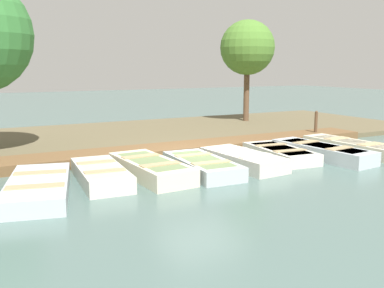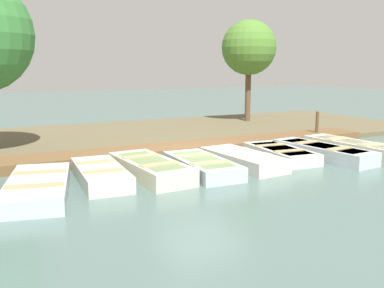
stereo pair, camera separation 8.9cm
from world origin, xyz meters
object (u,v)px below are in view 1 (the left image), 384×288
(rowboat_1, at_px, (38,187))
(rowboat_4, at_px, (202,165))
(rowboat_3, at_px, (150,168))
(rowboat_2, at_px, (101,174))
(rowboat_8, at_px, (352,147))
(rowboat_7, at_px, (322,151))
(rowboat_5, at_px, (243,159))
(park_tree_left, at_px, (247,48))
(mooring_post_far, at_px, (316,125))
(rowboat_6, at_px, (280,153))

(rowboat_1, bearing_deg, rowboat_4, 105.17)
(rowboat_3, height_order, rowboat_4, rowboat_3)
(rowboat_2, xyz_separation_m, rowboat_8, (0.26, 8.20, 0.00))
(rowboat_1, xyz_separation_m, rowboat_7, (-0.02, 8.21, 0.03))
(rowboat_5, relative_size, park_tree_left, 0.56)
(rowboat_7, xyz_separation_m, mooring_post_far, (-2.71, 2.31, 0.34))
(rowboat_3, height_order, rowboat_6, rowboat_3)
(rowboat_1, distance_m, rowboat_8, 9.70)
(rowboat_6, distance_m, rowboat_7, 1.29)
(rowboat_5, height_order, mooring_post_far, mooring_post_far)
(rowboat_2, relative_size, rowboat_8, 0.80)
(rowboat_1, bearing_deg, mooring_post_far, 117.64)
(rowboat_7, xyz_separation_m, park_tree_left, (-7.57, 2.46, 3.41))
(rowboat_1, distance_m, rowboat_4, 4.12)
(rowboat_2, bearing_deg, mooring_post_far, 108.31)
(rowboat_7, bearing_deg, rowboat_1, -95.93)
(rowboat_5, bearing_deg, mooring_post_far, 111.74)
(park_tree_left, bearing_deg, mooring_post_far, -1.71)
(rowboat_1, relative_size, rowboat_8, 0.97)
(rowboat_5, distance_m, rowboat_6, 1.58)
(rowboat_6, relative_size, mooring_post_far, 2.47)
(rowboat_4, xyz_separation_m, rowboat_8, (-0.04, 5.58, 0.01))
(mooring_post_far, bearing_deg, rowboat_5, -63.74)
(rowboat_7, bearing_deg, rowboat_4, -97.87)
(rowboat_5, bearing_deg, rowboat_6, 96.34)
(rowboat_8, height_order, mooring_post_far, mooring_post_far)
(park_tree_left, bearing_deg, rowboat_4, -41.35)
(rowboat_3, xyz_separation_m, park_tree_left, (-7.20, 7.90, 3.40))
(rowboat_2, bearing_deg, rowboat_4, 87.56)
(mooring_post_far, bearing_deg, rowboat_4, -68.06)
(rowboat_2, height_order, rowboat_8, rowboat_8)
(rowboat_2, xyz_separation_m, park_tree_left, (-7.14, 9.17, 3.42))
(rowboat_2, xyz_separation_m, rowboat_6, (-0.08, 5.52, -0.02))
(rowboat_2, distance_m, rowboat_4, 2.64)
(rowboat_5, bearing_deg, rowboat_7, 81.00)
(rowboat_3, relative_size, rowboat_5, 1.09)
(rowboat_4, relative_size, rowboat_7, 0.83)
(rowboat_4, bearing_deg, rowboat_1, -85.36)
(mooring_post_far, bearing_deg, rowboat_2, -75.84)
(rowboat_8, bearing_deg, rowboat_3, -95.47)
(rowboat_5, height_order, park_tree_left, park_tree_left)
(rowboat_7, bearing_deg, park_tree_left, 155.93)
(rowboat_5, relative_size, mooring_post_far, 2.50)
(rowboat_5, bearing_deg, rowboat_1, -92.05)
(mooring_post_far, bearing_deg, park_tree_left, 178.29)
(rowboat_3, xyz_separation_m, rowboat_7, (0.37, 5.45, -0.01))
(rowboat_5, distance_m, rowboat_8, 4.23)
(rowboat_8, relative_size, park_tree_left, 0.70)
(rowboat_4, distance_m, rowboat_8, 5.58)
(rowboat_1, xyz_separation_m, rowboat_6, (-0.53, 7.02, -0.01))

